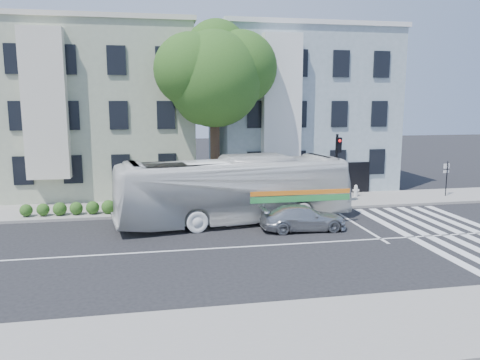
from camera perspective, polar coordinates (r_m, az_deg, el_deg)
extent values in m
plane|color=black|center=(20.44, 0.20, -8.16)|extent=(120.00, 120.00, 0.00)
cube|color=gray|center=(28.05, -2.87, -3.10)|extent=(80.00, 4.00, 0.15)
cube|color=gray|center=(13.23, 7.06, -18.24)|extent=(80.00, 4.00, 0.15)
cube|color=#959E84|center=(34.29, -16.37, 7.99)|extent=(12.00, 10.00, 11.00)
cube|color=#84969D|center=(35.75, 6.80, 8.35)|extent=(12.00, 10.00, 11.00)
cylinder|color=#2D2116|center=(28.10, -3.05, 2.15)|extent=(0.56, 0.56, 5.20)
sphere|color=#1F4215|center=(27.89, -3.14, 12.18)|extent=(5.60, 5.60, 5.60)
sphere|color=#1F4215|center=(28.58, 0.01, 13.54)|extent=(4.40, 4.40, 4.40)
sphere|color=#1F4215|center=(27.47, -6.04, 13.23)|extent=(4.20, 4.20, 4.20)
sphere|color=#1F4215|center=(29.24, -2.89, 15.41)|extent=(3.80, 3.80, 3.80)
sphere|color=#1F4215|center=(28.39, -4.50, 10.10)|extent=(3.40, 3.40, 3.40)
imported|color=silver|center=(24.16, -0.62, -1.18)|extent=(4.82, 12.62, 3.43)
imported|color=#B4B8BC|center=(23.09, 7.69, -4.59)|extent=(1.83, 4.25, 1.22)
cylinder|color=black|center=(28.20, 11.64, 1.11)|extent=(0.14, 0.14, 4.34)
cube|color=black|center=(27.78, 11.94, 4.19)|extent=(0.34, 0.29, 0.88)
sphere|color=red|center=(27.64, 12.06, 4.70)|extent=(0.17, 0.17, 0.17)
cylinder|color=white|center=(27.99, 11.79, 2.11)|extent=(0.45, 0.14, 0.45)
cylinder|color=silver|center=(31.16, 13.93, -1.38)|extent=(0.24, 0.24, 0.60)
sphere|color=silver|center=(31.10, 13.95, -0.78)|extent=(0.22, 0.22, 0.22)
cylinder|color=silver|center=(31.15, 13.93, -1.24)|extent=(0.42, 0.23, 0.14)
cylinder|color=black|center=(33.08, 23.88, 0.15)|extent=(0.06, 0.06, 2.25)
cube|color=white|center=(33.05, 23.88, 1.56)|extent=(0.41, 0.05, 0.32)
cube|color=white|center=(33.09, 23.83, 0.94)|extent=(0.41, 0.05, 0.16)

